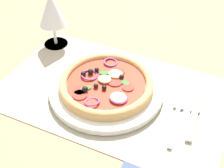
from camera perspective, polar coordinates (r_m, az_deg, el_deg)
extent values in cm
cube|color=#9E7A56|center=(77.69, 0.33, -2.35)|extent=(190.00, 140.00, 2.40)
cube|color=#A39984|center=(76.73, 0.34, -1.60)|extent=(51.63, 31.75, 0.40)
cylinder|color=silver|center=(76.27, -0.95, -0.96)|extent=(25.76, 25.76, 1.47)
cylinder|color=tan|center=(75.44, -0.96, -0.27)|extent=(21.10, 21.10, 1.00)
torus|color=tan|center=(74.87, -0.97, 0.22)|extent=(21.21, 21.21, 1.80)
cylinder|color=#A82D19|center=(75.01, -0.97, 0.10)|extent=(17.30, 17.30, 0.30)
ellipsoid|color=beige|center=(70.74, 1.07, -2.27)|extent=(3.54, 3.19, 1.06)
ellipsoid|color=beige|center=(76.46, 0.60, 1.70)|extent=(3.35, 3.01, 1.00)
ellipsoid|color=beige|center=(75.19, -1.27, 0.83)|extent=(3.04, 2.74, 0.91)
sphere|color=black|center=(73.46, -2.73, -0.31)|extent=(1.06, 1.06, 1.06)
sphere|color=black|center=(77.62, -2.60, 2.41)|extent=(1.11, 1.11, 1.11)
sphere|color=black|center=(72.96, -1.34, -0.62)|extent=(1.08, 1.08, 1.08)
sphere|color=black|center=(72.59, -4.57, -0.88)|extent=(1.36, 1.36, 1.36)
sphere|color=black|center=(76.58, -4.88, 1.70)|extent=(1.23, 1.23, 1.23)
sphere|color=black|center=(76.99, -3.63, 2.10)|extent=(1.36, 1.36, 1.36)
sphere|color=black|center=(75.60, 1.61, 1.22)|extent=(1.17, 1.17, 1.17)
torus|color=#8E3D75|center=(70.97, 1.12, -2.41)|extent=(3.97, 3.98, 0.96)
torus|color=#8E3D75|center=(76.96, -3.72, 1.66)|extent=(4.01, 3.98, 1.20)
torus|color=#8E3D75|center=(80.24, -0.23, 3.70)|extent=(3.41, 3.39, 0.88)
torus|color=#8E3D75|center=(70.30, -3.39, -3.02)|extent=(3.43, 3.34, 1.55)
cylinder|color=#A3281E|center=(75.10, 0.33, 0.47)|extent=(3.34, 3.34, 0.30)
cylinder|color=#A3281E|center=(72.12, -5.46, -1.87)|extent=(3.15, 3.15, 0.30)
cylinder|color=#A3281E|center=(77.68, 1.11, 2.11)|extent=(2.89, 2.89, 0.30)
cylinder|color=#A3281E|center=(73.33, 2.58, -0.80)|extent=(2.59, 2.59, 0.30)
cylinder|color=#A3281E|center=(73.12, -5.45, -1.14)|extent=(2.84, 2.84, 0.30)
ellipsoid|color=#2D6B28|center=(73.50, -4.56, -0.74)|extent=(3.02, 2.92, 0.30)
ellipsoid|color=#2D6B28|center=(74.74, 2.16, 0.25)|extent=(3.08, 2.15, 0.30)
ellipsoid|color=#2D6B28|center=(77.26, -1.16, 1.90)|extent=(3.12, 2.68, 0.30)
cube|color=silver|center=(70.26, 10.43, -7.20)|extent=(2.41, 11.18, 0.44)
cube|color=silver|center=(75.02, 11.28, -3.42)|extent=(2.52, 2.80, 0.44)
cube|color=silver|center=(77.50, 12.32, -1.83)|extent=(0.90, 4.32, 0.44)
cube|color=silver|center=(77.51, 11.88, -1.74)|extent=(0.90, 4.32, 0.44)
cube|color=silver|center=(77.52, 11.45, -1.66)|extent=(0.90, 4.32, 0.44)
cube|color=silver|center=(77.53, 11.02, -1.57)|extent=(0.90, 4.32, 0.44)
cube|color=silver|center=(71.15, 13.32, -6.89)|extent=(2.14, 8.49, 0.62)
cube|color=silver|center=(78.37, 14.47, -1.70)|extent=(3.16, 11.74, 0.44)
cylinder|color=silver|center=(93.35, -9.43, 6.75)|extent=(6.40, 6.40, 0.40)
cylinder|color=silver|center=(91.59, -9.65, 8.39)|extent=(0.80, 0.80, 6.00)
cone|color=silver|center=(87.89, -10.19, 12.34)|extent=(7.20, 7.20, 8.50)
cone|color=red|center=(88.14, -10.15, 12.05)|extent=(5.77, 5.77, 6.67)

